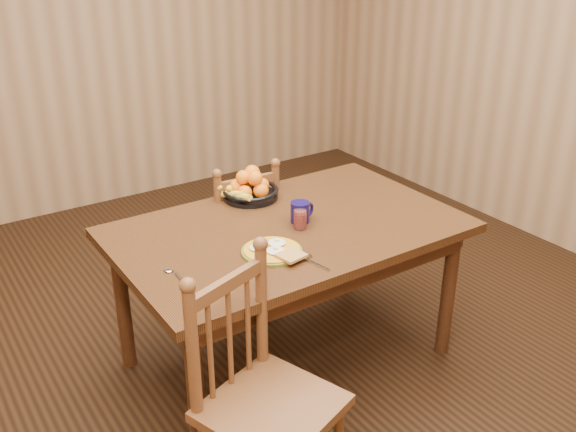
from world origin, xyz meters
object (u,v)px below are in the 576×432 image
dining_table (288,242)px  coffee_mug (301,212)px  chair_far (238,238)px  fruit_bowl (249,188)px  breakfast_plate (273,251)px  chair_near (263,399)px

dining_table → coffee_mug: coffee_mug is taller
dining_table → chair_far: 0.62m
chair_far → fruit_bowl: bearing=86.0°
dining_table → fruit_bowl: fruit_bowl is taller
breakfast_plate → fruit_bowl: 0.61m
dining_table → breakfast_plate: 0.30m
dining_table → chair_near: bearing=-129.6°
chair_far → breakfast_plate: size_ratio=3.03×
breakfast_plate → fruit_bowl: bearing=68.8°
dining_table → coffee_mug: bearing=3.6°
breakfast_plate → coffee_mug: (0.28, 0.20, 0.04)m
dining_table → coffee_mug: (0.08, 0.00, 0.14)m
fruit_bowl → breakfast_plate: bearing=-111.2°
dining_table → chair_far: (0.05, 0.57, -0.23)m
fruit_bowl → chair_near: bearing=-118.7°
dining_table → chair_near: chair_near is taller
chair_far → fruit_bowl: size_ratio=2.76×
dining_table → fruit_bowl: (0.02, 0.38, 0.14)m
dining_table → breakfast_plate: size_ratio=5.42×
coffee_mug → fruit_bowl: fruit_bowl is taller
dining_table → chair_near: size_ratio=1.63×
breakfast_plate → coffee_mug: size_ratio=2.22×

